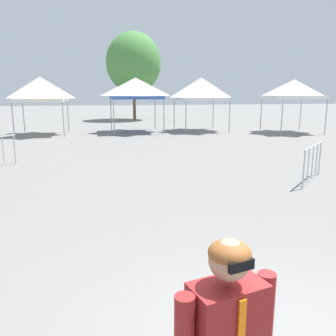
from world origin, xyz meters
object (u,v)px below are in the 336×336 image
tree_behind_tents_left (134,63)px  crowd_barrier_near_person (313,156)px  canopy_tent_behind_center (136,88)px  canopy_tent_right_of_center (294,89)px  canopy_tent_left_of_center (40,89)px  canopy_tent_behind_left (201,89)px

tree_behind_tents_left → crowd_barrier_near_person: size_ratio=5.20×
canopy_tent_behind_center → crowd_barrier_near_person: 14.59m
canopy_tent_right_of_center → crowd_barrier_near_person: bearing=-117.9°
canopy_tent_left_of_center → crowd_barrier_near_person: size_ratio=2.25×
canopy_tent_behind_center → tree_behind_tents_left: size_ratio=0.43×
tree_behind_tents_left → crowd_barrier_near_person: bearing=-84.0°
canopy_tent_left_of_center → canopy_tent_behind_left: bearing=1.2°
canopy_tent_behind_center → canopy_tent_behind_left: bearing=-2.1°
canopy_tent_left_of_center → canopy_tent_right_of_center: bearing=-6.9°
canopy_tent_behind_center → crowd_barrier_near_person: (3.59, -14.00, -2.04)m
canopy_tent_left_of_center → canopy_tent_behind_center: size_ratio=1.00×
canopy_tent_behind_left → canopy_tent_right_of_center: 5.87m
canopy_tent_left_of_center → crowd_barrier_near_person: bearing=-55.5°
canopy_tent_behind_center → canopy_tent_right_of_center: bearing=-13.0°
tree_behind_tents_left → canopy_tent_behind_left: bearing=-73.0°
canopy_tent_behind_center → canopy_tent_left_of_center: bearing=-176.4°
canopy_tent_behind_left → canopy_tent_right_of_center: (5.48, -2.11, -0.01)m
canopy_tent_behind_center → canopy_tent_behind_left: canopy_tent_behind_left is taller
crowd_barrier_near_person → canopy_tent_left_of_center: bearing=124.5°
canopy_tent_right_of_center → crowd_barrier_near_person: size_ratio=2.17×
canopy_tent_behind_center → crowd_barrier_near_person: canopy_tent_behind_center is taller
canopy_tent_right_of_center → tree_behind_tents_left: 15.85m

